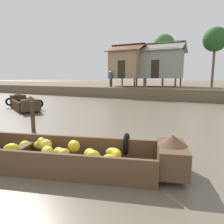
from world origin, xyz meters
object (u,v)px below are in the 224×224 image
at_px(palm_tree_mid, 164,45).
at_px(vendor_person, 111,78).
at_px(banana_boat, 58,154).
at_px(mooring_post, 33,117).
at_px(palm_tree_near, 215,40).
at_px(cargo_boat_upstream, 24,103).
at_px(stilt_house_left, 128,64).
at_px(stilt_house_mid_left, 160,64).

relative_size(palm_tree_mid, vendor_person, 3.51).
distance_m(banana_boat, mooring_post, 3.33).
relative_size(palm_tree_near, vendor_person, 3.41).
xyz_separation_m(cargo_boat_upstream, mooring_post, (4.77, -3.60, 0.20)).
bearing_deg(stilt_house_left, vendor_person, -118.16).
height_order(vendor_person, mooring_post, vendor_person).
relative_size(stilt_house_mid_left, palm_tree_mid, 0.87).
xyz_separation_m(stilt_house_mid_left, mooring_post, (-0.02, -17.13, -2.81)).
bearing_deg(palm_tree_near, banana_boat, -96.91).
xyz_separation_m(cargo_boat_upstream, palm_tree_mid, (4.62, 15.84, 5.21)).
xyz_separation_m(banana_boat, cargo_boat_upstream, (-7.54, 5.44, 0.06)).
bearing_deg(banana_boat, palm_tree_mid, 97.82).
bearing_deg(cargo_boat_upstream, palm_tree_near, 54.80).
relative_size(cargo_boat_upstream, mooring_post, 3.77).
bearing_deg(palm_tree_near, cargo_boat_upstream, -125.20).
distance_m(cargo_boat_upstream, stilt_house_left, 12.85).
bearing_deg(mooring_post, palm_tree_mid, 90.45).
xyz_separation_m(banana_boat, stilt_house_mid_left, (-2.75, 18.96, 3.07)).
xyz_separation_m(cargo_boat_upstream, stilt_house_left, (1.64, 12.39, 2.99)).
xyz_separation_m(stilt_house_left, mooring_post, (3.13, -15.99, -2.80)).
height_order(palm_tree_near, palm_tree_mid, palm_tree_mid).
relative_size(stilt_house_mid_left, mooring_post, 4.67).
height_order(banana_boat, vendor_person, vendor_person).
relative_size(cargo_boat_upstream, vendor_person, 2.47).
distance_m(stilt_house_left, vendor_person, 2.66).
bearing_deg(stilt_house_mid_left, vendor_person, -143.52).
bearing_deg(stilt_house_mid_left, stilt_house_left, -160.16).
xyz_separation_m(palm_tree_mid, mooring_post, (0.15, -19.44, -5.01)).
xyz_separation_m(cargo_boat_upstream, vendor_person, (0.58, 10.41, 1.55)).
distance_m(banana_boat, stilt_house_left, 19.02).
relative_size(palm_tree_near, mooring_post, 5.22).
relative_size(palm_tree_near, palm_tree_mid, 0.97).
bearing_deg(banana_boat, stilt_house_left, 108.32).
distance_m(cargo_boat_upstream, palm_tree_near, 17.93).
relative_size(stilt_house_mid_left, palm_tree_near, 0.90).
bearing_deg(mooring_post, cargo_boat_upstream, 142.98).
bearing_deg(vendor_person, palm_tree_mid, 53.34).
bearing_deg(palm_tree_near, stilt_house_left, -168.70).
distance_m(banana_boat, palm_tree_mid, 22.11).
bearing_deg(banana_boat, vendor_person, 113.71).
relative_size(stilt_house_left, palm_tree_mid, 0.77).
bearing_deg(palm_tree_near, mooring_post, -106.22).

